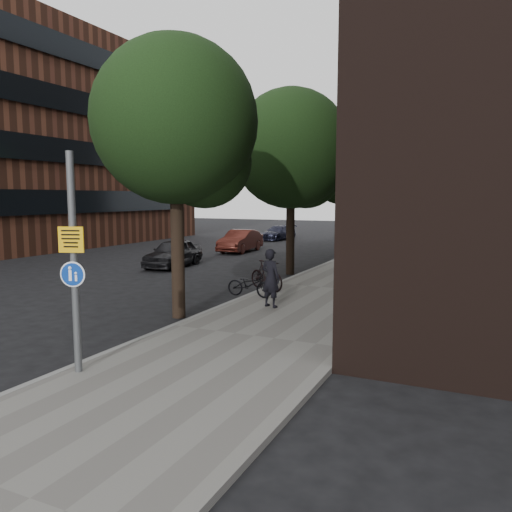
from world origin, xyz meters
The scene contains 15 objects.
ground centered at (0.00, 0.00, 0.00)m, with size 120.00×120.00×0.00m, color black.
sidewalk centered at (0.25, 10.00, 0.06)m, with size 4.50×60.00×0.12m, color #66635E.
curb_edge centered at (-2.00, 10.00, 0.07)m, with size 0.15×60.00×0.13m, color slate.
street_tree_near centered at (-2.53, 4.64, 5.11)m, with size 4.40×4.40×7.50m.
street_tree_mid centered at (-2.53, 13.14, 5.11)m, with size 5.00×5.00×7.80m.
street_tree_far centered at (-2.53, 22.14, 5.11)m, with size 5.00×5.00×7.80m.
signpost centered at (-1.66, -0.18, 2.13)m, with size 0.44×0.18×3.99m.
pedestrian centered at (-0.61, 6.28, 0.97)m, with size 0.62×0.41×1.71m, color black.
parked_bike_facade_near centered at (1.67, 9.99, 0.55)m, with size 0.57×1.65×0.87m, color black.
parked_bike_facade_far centered at (2.00, 11.89, 0.57)m, with size 0.42×1.50×0.90m, color black.
parked_bike_curb_near centered at (-1.80, 7.35, 0.53)m, with size 0.54×1.54×0.81m, color black.
parked_bike_curb_far centered at (-1.80, 8.67, 0.63)m, with size 0.48×1.69×1.02m, color black.
parked_car_near centered at (-8.43, 12.77, 0.66)m, with size 1.55×3.86×1.32m, color black.
parked_car_mid centered at (-8.46, 19.88, 0.66)m, with size 1.40×4.03×1.33m, color #4E1D16.
parked_car_far centered at (-9.62, 28.57, 0.55)m, with size 1.54×3.79×1.10m, color black.
Camera 1 is at (5.04, -6.81, 3.31)m, focal length 35.00 mm.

